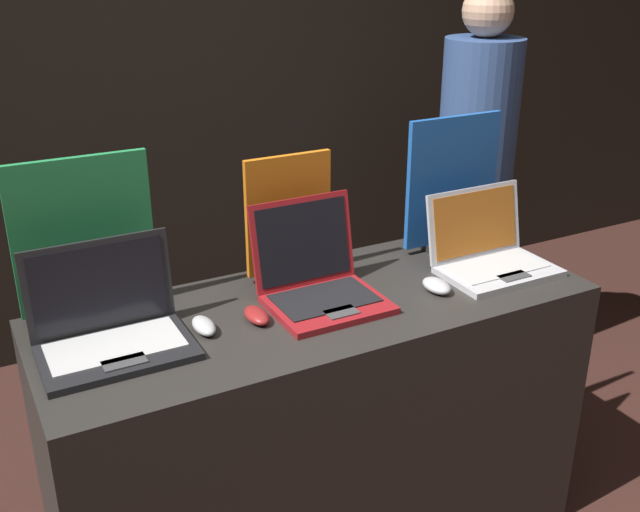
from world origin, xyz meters
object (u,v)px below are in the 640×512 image
object	(u,v)px
promo_stand_front	(84,241)
mouse_back	(437,286)
promo_stand_middle	(289,220)
promo_stand_back	(452,186)
laptop_front	(110,326)
mouse_middle	(257,315)
laptop_back	(489,252)
mouse_front	(204,326)
laptop_middle	(318,279)
person_bystander	(473,185)

from	to	relation	value
promo_stand_front	mouse_back	bearing A→B (deg)	-20.28
promo_stand_middle	promo_stand_back	size ratio (longest dim) A/B	0.86
laptop_front	promo_stand_back	distance (m)	1.23
mouse_middle	promo_stand_middle	bearing A→B (deg)	47.42
promo_stand_front	promo_stand_back	xyz separation A→B (m)	(1.21, -0.07, 0.00)
promo_stand_back	promo_stand_front	bearing A→B (deg)	176.47
laptop_back	mouse_back	bearing A→B (deg)	-166.16
laptop_back	mouse_back	size ratio (longest dim) A/B	3.27
promo_stand_back	mouse_front	bearing A→B (deg)	-168.93
promo_stand_middle	mouse_middle	bearing A→B (deg)	-132.58
laptop_middle	laptop_back	xyz separation A→B (m)	(0.60, -0.06, -0.01)
laptop_front	mouse_front	bearing A→B (deg)	-8.09
laptop_middle	mouse_back	bearing A→B (deg)	-19.26
promo_stand_middle	mouse_back	size ratio (longest dim) A/B	3.55
laptop_middle	promo_stand_back	size ratio (longest dim) A/B	0.72
laptop_back	promo_stand_back	xyz separation A→B (m)	(0.00, 0.22, 0.16)
mouse_front	promo_stand_middle	bearing A→B (deg)	31.38
promo_stand_middle	laptop_back	xyz separation A→B (m)	(0.60, -0.25, -0.13)
promo_stand_middle	laptop_back	world-z (taller)	promo_stand_middle
promo_stand_middle	person_bystander	distance (m)	1.27
laptop_front	mouse_back	xyz separation A→B (m)	(0.96, -0.12, -0.04)
promo_stand_front	laptop_back	world-z (taller)	promo_stand_front
promo_stand_middle	mouse_back	world-z (taller)	promo_stand_middle
promo_stand_middle	person_bystander	size ratio (longest dim) A/B	0.23
mouse_middle	promo_stand_front	bearing A→B (deg)	145.24
mouse_front	mouse_back	xyz separation A→B (m)	(0.71, -0.09, 0.00)
laptop_front	promo_stand_middle	distance (m)	0.65
mouse_front	mouse_back	distance (m)	0.72
person_bystander	mouse_back	bearing A→B (deg)	-134.24
laptop_front	laptop_back	xyz separation A→B (m)	(1.21, -0.06, -0.00)
promo_stand_front	person_bystander	world-z (taller)	person_bystander
mouse_front	promo_stand_back	bearing A→B (deg)	11.07
laptop_front	laptop_middle	xyz separation A→B (m)	(0.61, -0.00, 0.00)
laptop_middle	mouse_back	size ratio (longest dim) A/B	2.96
promo_stand_middle	laptop_back	bearing A→B (deg)	-22.99
promo_stand_front	laptop_middle	size ratio (longest dim) A/B	1.39
laptop_middle	person_bystander	world-z (taller)	person_bystander
mouse_middle	person_bystander	size ratio (longest dim) A/B	0.07
person_bystander	mouse_middle	bearing A→B (deg)	-151.46
promo_stand_front	laptop_back	bearing A→B (deg)	-13.58
mouse_middle	mouse_back	size ratio (longest dim) A/B	1.03
laptop_middle	promo_stand_back	bearing A→B (deg)	14.85
laptop_front	person_bystander	xyz separation A→B (m)	(1.75, 0.69, -0.07)
laptop_middle	promo_stand_front	bearing A→B (deg)	159.15
promo_stand_back	mouse_middle	bearing A→B (deg)	-166.23
laptop_front	laptop_back	size ratio (longest dim) A/B	1.06
laptop_middle	mouse_back	world-z (taller)	laptop_middle
mouse_middle	laptop_front	bearing A→B (deg)	173.52
laptop_front	laptop_back	distance (m)	1.21
laptop_middle	laptop_back	size ratio (longest dim) A/B	0.91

